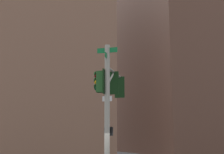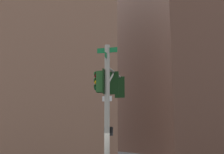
{
  "view_description": "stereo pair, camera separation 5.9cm",
  "coord_description": "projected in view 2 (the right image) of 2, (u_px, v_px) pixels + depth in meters",
  "views": [
    {
      "loc": [
        -13.36,
        4.53,
        2.25
      ],
      "look_at": [
        0.94,
        -0.87,
        5.25
      ],
      "focal_mm": 50.65,
      "sensor_mm": 36.0,
      "label": 1
    },
    {
      "loc": [
        -13.39,
        4.48,
        2.25
      ],
      "look_at": [
        0.94,
        -0.87,
        5.25
      ],
      "focal_mm": 50.65,
      "sensor_mm": 36.0,
      "label": 2
    }
  ],
  "objects": [
    {
      "name": "building_brick_midblock",
      "position": [
        174.0,
        65.0,
        55.13
      ],
      "size": [
        22.66,
        14.85,
        29.95
      ],
      "primitive_type": "cube",
      "color": "brown",
      "rests_on": "ground_plane"
    },
    {
      "name": "signal_pole_assembly",
      "position": [
        110.0,
        96.0,
        15.31
      ],
      "size": [
        3.27,
        2.67,
        6.62
      ],
      "rotation": [
        0.0,
        0.0,
        5.67
      ],
      "color": "#9E998C",
      "rests_on": "ground_plane"
    }
  ]
}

